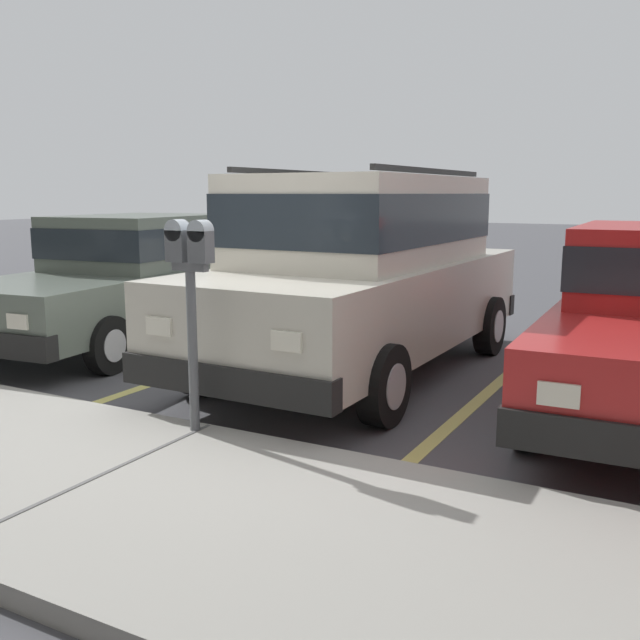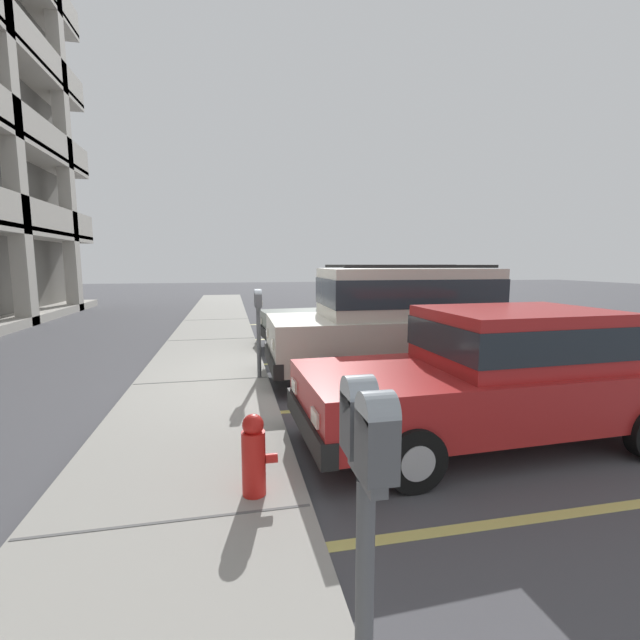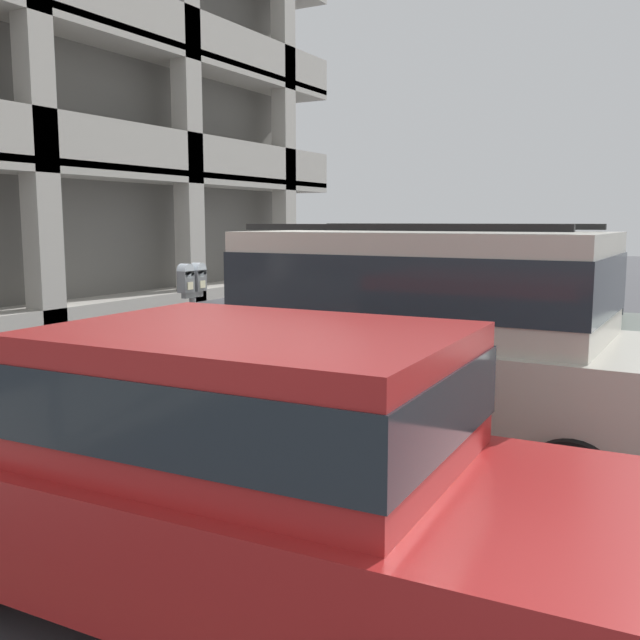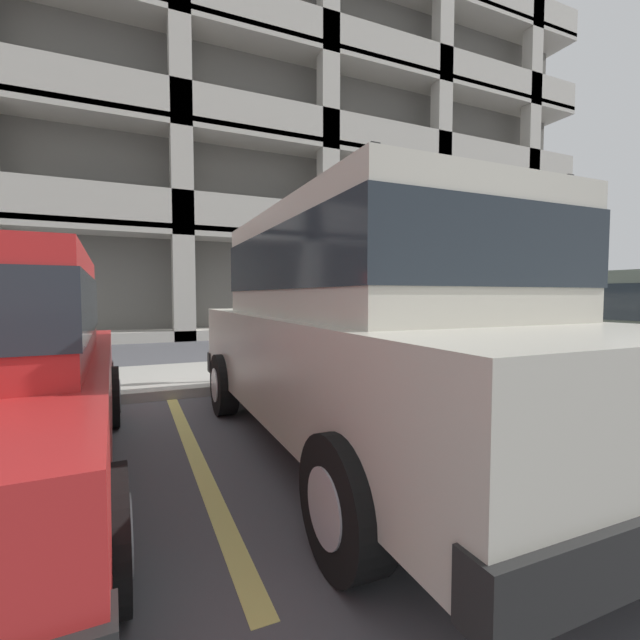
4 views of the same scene
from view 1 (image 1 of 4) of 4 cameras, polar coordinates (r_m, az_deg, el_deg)
ground_plane at (r=5.59m, az=-7.42°, el=-9.36°), size 80.00×80.00×0.10m
sidewalk at (r=4.64m, az=-17.12°, el=-12.47°), size 40.00×2.20×0.12m
parking_stall_lines at (r=7.50m, az=-10.21°, el=-3.98°), size 11.78×4.80×0.01m
silver_suv at (r=7.17m, az=3.50°, el=4.33°), size 2.06×4.80×2.03m
dark_hatchback at (r=9.05m, az=-14.88°, el=3.51°), size 2.15×4.62×1.54m
parking_meter_near at (r=5.05m, az=-10.34°, el=3.53°), size 0.35×0.12×1.51m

